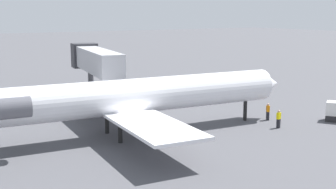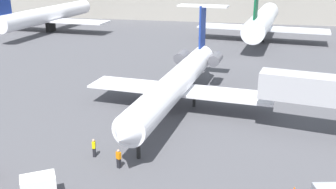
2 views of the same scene
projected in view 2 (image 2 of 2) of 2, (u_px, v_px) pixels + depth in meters
The scene contains 6 objects.
ground_plane at pixel (167, 108), 44.67m from camera, with size 400.00×400.00×0.10m, color #4C4C51.
regional_jet at pixel (179, 80), 43.15m from camera, with size 21.71×31.48×10.70m.
ground_crew_marshaller at pixel (119, 159), 31.25m from camera, with size 0.48×0.42×1.69m.
ground_crew_loader at pixel (94, 148), 33.07m from camera, with size 0.35×0.45×1.69m.
parked_airliner_west_mid at pixel (49, 15), 92.01m from camera, with size 30.06×35.55×13.12m.
parked_airliner_centre at pixel (263, 21), 80.52m from camera, with size 27.91×32.88×13.73m.
Camera 2 is at (9.03, -40.67, 16.17)m, focal length 40.46 mm.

